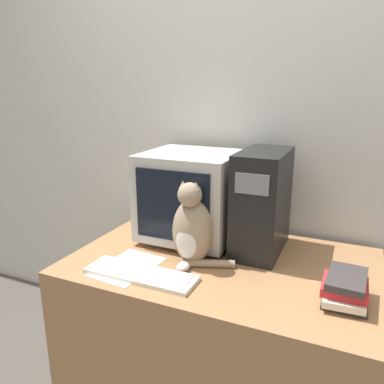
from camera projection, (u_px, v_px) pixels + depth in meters
name	position (u px, v px, depth m)	size (l,w,h in m)	color
wall_back	(256.00, 132.00, 1.95)	(7.00, 0.05, 2.50)	silver
desk	(221.00, 331.00, 1.76)	(1.32, 0.84, 0.74)	#9E7047
crt_monitor	(191.00, 196.00, 1.84)	(0.45, 0.42, 0.44)	#BCB7AD
computer_tower	(262.00, 202.00, 1.71)	(0.20, 0.39, 0.47)	black
keyboard	(141.00, 274.00, 1.51)	(0.47, 0.15, 0.02)	silver
cat	(192.00, 229.00, 1.59)	(0.28, 0.21, 0.37)	gray
book_stack	(345.00, 289.00, 1.32)	(0.16, 0.22, 0.10)	#383333
pen	(125.00, 263.00, 1.62)	(0.13, 0.07, 0.01)	navy
paper_sheet	(128.00, 267.00, 1.59)	(0.24, 0.31, 0.00)	white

